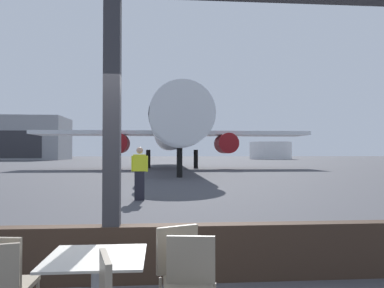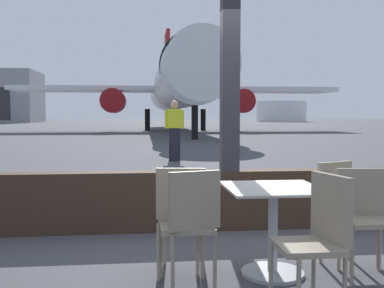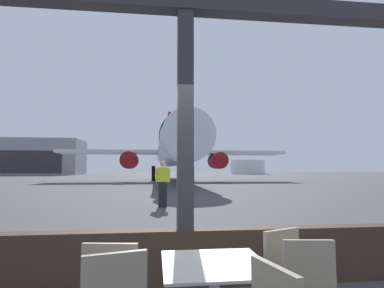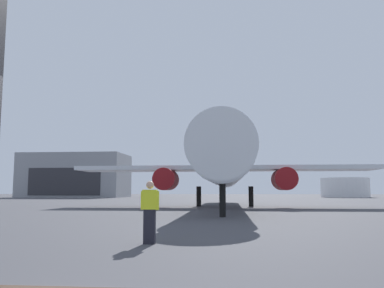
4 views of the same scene
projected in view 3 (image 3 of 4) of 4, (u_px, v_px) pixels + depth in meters
ground_plane at (158, 179)px, 43.35m from camera, size 220.00×220.00×0.00m
window_frame at (185, 180)px, 3.87m from camera, size 7.90×0.24×3.74m
cafe_chair_aisle_left at (291, 275)px, 2.59m from camera, size 0.50×0.50×0.90m
airplane at (174, 150)px, 36.05m from camera, size 26.42×33.21×10.63m
ground_crew_worker at (163, 183)px, 11.70m from camera, size 0.55×0.23×1.74m
distant_hangar at (40, 157)px, 80.21m from camera, size 21.30×12.59×9.16m
fuel_storage_tank at (248, 167)px, 91.18m from camera, size 9.93×9.93×4.08m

